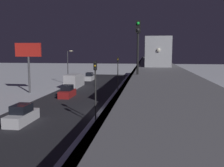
{
  "coord_description": "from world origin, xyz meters",
  "views": [
    {
      "loc": [
        -5.3,
        29.48,
        7.45
      ],
      "look_at": [
        1.48,
        -19.21,
        1.06
      ],
      "focal_mm": 39.93,
      "sensor_mm": 36.0,
      "label": 1
    }
  ],
  "objects": [
    {
      "name": "rail_signal",
      "position": [
        -4.62,
        10.61,
        8.43
      ],
      "size": [
        0.36,
        0.41,
        4.0
      ],
      "color": "black",
      "rests_on": "elevated_railway"
    },
    {
      "name": "avenue_asphalt",
      "position": [
        6.11,
        0.0,
        0.0
      ],
      "size": [
        11.0,
        98.72,
        0.01
      ],
      "primitive_type": "cube",
      "color": "#28282D",
      "rests_on": "ground_plane"
    },
    {
      "name": "street_lamp_far",
      "position": [
        12.18,
        -25.0,
        4.81
      ],
      "size": [
        1.35,
        0.44,
        7.65
      ],
      "color": "#38383D",
      "rests_on": "ground_plane"
    },
    {
      "name": "ground_plane",
      "position": [
        0.0,
        0.0,
        0.0
      ],
      "size": [
        240.0,
        240.0,
        0.0
      ],
      "primitive_type": "plane",
      "color": "silver"
    },
    {
      "name": "traffic_light_mid",
      "position": [
        0.01,
        -16.59,
        4.2
      ],
      "size": [
        0.32,
        0.44,
        6.4
      ],
      "color": "#2D2D2D",
      "rests_on": "ground_plane"
    },
    {
      "name": "traffic_light_near",
      "position": [
        0.01,
        4.06,
        4.2
      ],
      "size": [
        0.32,
        0.44,
        6.4
      ],
      "color": "#2D2D2D",
      "rests_on": "ground_plane"
    },
    {
      "name": "box_truck",
      "position": [
        9.51,
        -20.21,
        1.35
      ],
      "size": [
        2.4,
        7.4,
        2.8
      ],
      "color": "silver",
      "rests_on": "ground_plane"
    },
    {
      "name": "sedan_white_2",
      "position": [
        7.51,
        5.72,
        0.8
      ],
      "size": [
        1.8,
        4.69,
        1.97
      ],
      "color": "silver",
      "rests_on": "ground_plane"
    },
    {
      "name": "commercial_billboard",
      "position": [
        15.56,
        -12.49,
        6.83
      ],
      "size": [
        4.8,
        0.36,
        8.9
      ],
      "color": "#4C4C51",
      "rests_on": "ground_plane"
    },
    {
      "name": "elevated_railway",
      "position": [
        -6.44,
        -0.0,
        4.9
      ],
      "size": [
        5.0,
        98.72,
        5.7
      ],
      "color": "slate",
      "rests_on": "ground_plane"
    },
    {
      "name": "sedan_white",
      "position": [
        9.31,
        -33.26,
        0.8
      ],
      "size": [
        1.8,
        4.78,
        1.97
      ],
      "color": "silver",
      "rests_on": "ground_plane"
    },
    {
      "name": "sedan_red",
      "position": [
        7.51,
        -9.35,
        0.8
      ],
      "size": [
        1.8,
        4.29,
        1.97
      ],
      "color": "#A51E1E",
      "rests_on": "ground_plane"
    },
    {
      "name": "subway_train",
      "position": [
        -6.53,
        -16.37,
        7.48
      ],
      "size": [
        2.94,
        36.87,
        3.4
      ],
      "color": "#B7BABF",
      "rests_on": "elevated_railway"
    }
  ]
}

